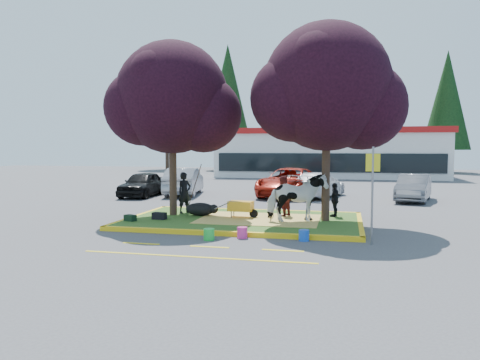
% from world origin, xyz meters
% --- Properties ---
extents(ground, '(90.00, 90.00, 0.00)m').
position_xyz_m(ground, '(0.00, 0.00, 0.00)').
color(ground, '#424244').
rests_on(ground, ground).
extents(median_island, '(8.00, 5.00, 0.15)m').
position_xyz_m(median_island, '(0.00, 0.00, 0.07)').
color(median_island, '#2F531A').
rests_on(median_island, ground).
extents(curb_near, '(8.30, 0.16, 0.15)m').
position_xyz_m(curb_near, '(0.00, -2.58, 0.07)').
color(curb_near, yellow).
rests_on(curb_near, ground).
extents(curb_far, '(8.30, 0.16, 0.15)m').
position_xyz_m(curb_far, '(0.00, 2.58, 0.07)').
color(curb_far, yellow).
rests_on(curb_far, ground).
extents(curb_left, '(0.16, 5.30, 0.15)m').
position_xyz_m(curb_left, '(-4.08, 0.00, 0.07)').
color(curb_left, yellow).
rests_on(curb_left, ground).
extents(curb_right, '(0.16, 5.30, 0.15)m').
position_xyz_m(curb_right, '(4.08, 0.00, 0.07)').
color(curb_right, yellow).
rests_on(curb_right, ground).
extents(straw_bedding, '(4.20, 3.00, 0.01)m').
position_xyz_m(straw_bedding, '(0.60, 0.00, 0.15)').
color(straw_bedding, '#E9D160').
rests_on(straw_bedding, median_island).
extents(tree_purple_left, '(5.06, 4.20, 6.51)m').
position_xyz_m(tree_purple_left, '(-2.78, 0.38, 4.36)').
color(tree_purple_left, black).
rests_on(tree_purple_left, median_island).
extents(tree_purple_right, '(5.30, 4.40, 6.82)m').
position_xyz_m(tree_purple_right, '(2.92, 0.18, 4.56)').
color(tree_purple_right, black).
rests_on(tree_purple_right, median_island).
extents(fire_lane_stripe_a, '(1.10, 0.12, 0.01)m').
position_xyz_m(fire_lane_stripe_a, '(-2.00, -4.20, 0.00)').
color(fire_lane_stripe_a, yellow).
rests_on(fire_lane_stripe_a, ground).
extents(fire_lane_stripe_b, '(1.10, 0.12, 0.01)m').
position_xyz_m(fire_lane_stripe_b, '(0.00, -4.20, 0.00)').
color(fire_lane_stripe_b, yellow).
rests_on(fire_lane_stripe_b, ground).
extents(fire_lane_stripe_c, '(1.10, 0.12, 0.01)m').
position_xyz_m(fire_lane_stripe_c, '(2.00, -4.20, 0.00)').
color(fire_lane_stripe_c, yellow).
rests_on(fire_lane_stripe_c, ground).
extents(fire_lane_long, '(6.00, 0.10, 0.01)m').
position_xyz_m(fire_lane_long, '(0.00, -5.40, 0.00)').
color(fire_lane_long, yellow).
rests_on(fire_lane_long, ground).
extents(retail_building, '(20.40, 8.40, 4.40)m').
position_xyz_m(retail_building, '(2.00, 27.98, 2.25)').
color(retail_building, silver).
rests_on(retail_building, ground).
extents(treeline, '(46.58, 7.80, 14.63)m').
position_xyz_m(treeline, '(1.23, 37.61, 7.73)').
color(treeline, black).
rests_on(treeline, ground).
extents(cow, '(2.18, 1.60, 1.68)m').
position_xyz_m(cow, '(1.96, -0.34, 0.99)').
color(cow, white).
rests_on(cow, median_island).
extents(calf, '(1.18, 0.74, 0.49)m').
position_xyz_m(calf, '(-1.72, 0.36, 0.39)').
color(calf, black).
rests_on(calf, median_island).
extents(handler, '(0.64, 0.69, 1.59)m').
position_xyz_m(handler, '(-2.53, 0.93, 0.94)').
color(handler, black).
rests_on(handler, median_island).
extents(visitor_a, '(0.83, 0.90, 1.50)m').
position_xyz_m(visitor_a, '(1.31, 0.86, 0.90)').
color(visitor_a, '#4F1616').
rests_on(visitor_a, median_island).
extents(visitor_b, '(0.48, 0.78, 1.25)m').
position_xyz_m(visitor_b, '(3.19, 1.20, 0.77)').
color(visitor_b, black).
rests_on(visitor_b, median_island).
extents(wheelbarrow, '(1.59, 0.60, 0.60)m').
position_xyz_m(wheelbarrow, '(-0.12, 0.23, 0.56)').
color(wheelbarrow, black).
rests_on(wheelbarrow, median_island).
extents(gear_bag_dark, '(0.51, 0.32, 0.24)m').
position_xyz_m(gear_bag_dark, '(-2.86, -0.83, 0.27)').
color(gear_bag_dark, black).
rests_on(gear_bag_dark, median_island).
extents(gear_bag_green, '(0.46, 0.38, 0.21)m').
position_xyz_m(gear_bag_green, '(-3.70, -1.40, 0.26)').
color(gear_bag_green, black).
rests_on(gear_bag_green, median_island).
extents(sign_post, '(0.38, 0.06, 2.72)m').
position_xyz_m(sign_post, '(4.30, -2.92, 1.70)').
color(sign_post, slate).
rests_on(sign_post, ground).
extents(bucket_green, '(0.36, 0.36, 0.34)m').
position_xyz_m(bucket_green, '(-0.28, -3.30, 0.17)').
color(bucket_green, green).
rests_on(bucket_green, ground).
extents(bucket_pink, '(0.38, 0.38, 0.33)m').
position_xyz_m(bucket_pink, '(0.60, -2.80, 0.17)').
color(bucket_pink, '#D62F86').
rests_on(bucket_pink, ground).
extents(bucket_blue, '(0.32, 0.32, 0.32)m').
position_xyz_m(bucket_blue, '(2.43, -2.80, 0.16)').
color(bucket_blue, blue).
rests_on(bucket_blue, ground).
extents(car_black, '(1.77, 4.08, 1.37)m').
position_xyz_m(car_black, '(-7.33, 7.53, 0.69)').
color(car_black, black).
rests_on(car_black, ground).
extents(car_silver, '(2.42, 4.90, 1.54)m').
position_xyz_m(car_silver, '(-5.42, 8.93, 0.77)').
color(car_silver, '#94969B').
rests_on(car_silver, ground).
extents(car_red, '(3.58, 6.00, 1.56)m').
position_xyz_m(car_red, '(0.58, 9.36, 0.78)').
color(car_red, '#A31B0D').
rests_on(car_red, ground).
extents(car_white, '(3.13, 4.99, 1.35)m').
position_xyz_m(car_white, '(2.11, 9.41, 0.67)').
color(car_white, white).
rests_on(car_white, ground).
extents(car_grey, '(2.30, 4.27, 1.34)m').
position_xyz_m(car_grey, '(6.89, 8.49, 0.67)').
color(car_grey, slate).
rests_on(car_grey, ground).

